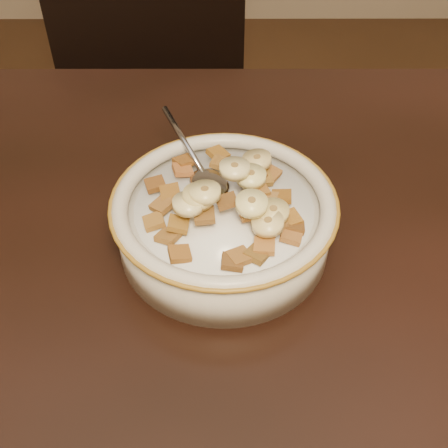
{
  "coord_description": "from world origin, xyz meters",
  "views": [
    {
      "loc": [
        0.02,
        -0.34,
        1.2
      ],
      "look_at": [
        0.02,
        0.08,
        0.78
      ],
      "focal_mm": 45.0,
      "sensor_mm": 36.0,
      "label": 1
    }
  ],
  "objects_px": {
    "table": "(207,311)",
    "spoon": "(209,184)",
    "cereal_bowl": "(224,226)",
    "chair": "(148,144)"
  },
  "relations": [
    {
      "from": "cereal_bowl",
      "to": "spoon",
      "type": "bearing_deg",
      "value": 115.5
    },
    {
      "from": "table",
      "to": "spoon",
      "type": "relative_size",
      "value": 26.16
    },
    {
      "from": "cereal_bowl",
      "to": "spoon",
      "type": "height_order",
      "value": "spoon"
    },
    {
      "from": "chair",
      "to": "cereal_bowl",
      "type": "height_order",
      "value": "chair"
    },
    {
      "from": "chair",
      "to": "cereal_bowl",
      "type": "relative_size",
      "value": 4.29
    },
    {
      "from": "table",
      "to": "spoon",
      "type": "distance_m",
      "value": 0.13
    },
    {
      "from": "table",
      "to": "chair",
      "type": "bearing_deg",
      "value": 102.94
    },
    {
      "from": "cereal_bowl",
      "to": "table",
      "type": "bearing_deg",
      "value": -103.45
    },
    {
      "from": "cereal_bowl",
      "to": "spoon",
      "type": "distance_m",
      "value": 0.05
    },
    {
      "from": "table",
      "to": "cereal_bowl",
      "type": "relative_size",
      "value": 6.28
    }
  ]
}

